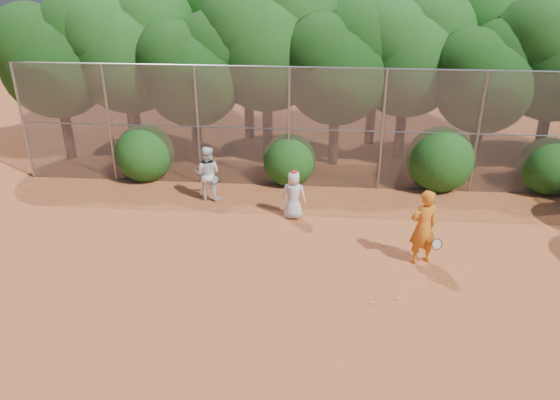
{
  "coord_description": "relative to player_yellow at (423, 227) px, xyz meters",
  "views": [
    {
      "loc": [
        0.12,
        -10.95,
        7.49
      ],
      "look_at": [
        -1.0,
        2.5,
        1.1
      ],
      "focal_mm": 35.0,
      "sensor_mm": 36.0,
      "label": 1
    }
  ],
  "objects": [
    {
      "name": "tree_3",
      "position": [
        -4.64,
        7.45,
        3.39
      ],
      "size": [
        4.89,
        4.26,
        6.7
      ],
      "color": "black",
      "rests_on": "ground"
    },
    {
      "name": "bush_3",
      "position": [
        4.79,
        4.9,
        -0.06
      ],
      "size": [
        1.9,
        1.9,
        1.9
      ],
      "primitive_type": "sphere",
      "color": "#144411",
      "rests_on": "ground"
    },
    {
      "name": "player_teen",
      "position": [
        -3.4,
        2.24,
        -0.26
      ],
      "size": [
        0.78,
        0.55,
        1.52
      ],
      "rotation": [
        0.0,
        0.0,
        3.04
      ],
      "color": "silver",
      "rests_on": "ground"
    },
    {
      "name": "ball_5",
      "position": [
        1.44,
        2.78,
        -0.98
      ],
      "size": [
        0.07,
        0.07,
        0.07
      ],
      "primitive_type": "sphere",
      "color": "yellow",
      "rests_on": "ground"
    },
    {
      "name": "ball_1",
      "position": [
        -0.2,
        2.21,
        -0.98
      ],
      "size": [
        0.07,
        0.07,
        0.07
      ],
      "primitive_type": "sphere",
      "color": "yellow",
      "rests_on": "ground"
    },
    {
      "name": "bush_1",
      "position": [
        -3.71,
        4.9,
        -0.11
      ],
      "size": [
        1.8,
        1.8,
        1.8
      ],
      "primitive_type": "sphere",
      "color": "#144411",
      "rests_on": "ground"
    },
    {
      "name": "player_white",
      "position": [
        -6.2,
        3.33,
        -0.13
      ],
      "size": [
        0.94,
        0.83,
        1.77
      ],
      "rotation": [
        0.0,
        0.0,
        3.05
      ],
      "color": "white",
      "rests_on": "ground"
    },
    {
      "name": "ball_2",
      "position": [
        -0.74,
        -1.73,
        -0.98
      ],
      "size": [
        0.07,
        0.07,
        0.07
      ],
      "primitive_type": "sphere",
      "color": "yellow",
      "rests_on": "ground"
    },
    {
      "name": "tree_2",
      "position": [
        -7.15,
        6.44,
        2.57
      ],
      "size": [
        3.99,
        3.47,
        5.47
      ],
      "color": "black",
      "rests_on": "ground"
    },
    {
      "name": "tree_6",
      "position": [
        2.84,
        6.64,
        2.46
      ],
      "size": [
        3.86,
        3.36,
        5.29
      ],
      "color": "black",
      "rests_on": "ground"
    },
    {
      "name": "ball_4",
      "position": [
        -1.34,
        -1.96,
        -0.98
      ],
      "size": [
        0.07,
        0.07,
        0.07
      ],
      "primitive_type": "sphere",
      "color": "yellow",
      "rests_on": "ground"
    },
    {
      "name": "tree_5",
      "position": [
        0.35,
        7.64,
        3.04
      ],
      "size": [
        4.51,
        3.92,
        6.17
      ],
      "color": "black",
      "rests_on": "ground"
    },
    {
      "name": "tree_4",
      "position": [
        -2.15,
        6.84,
        2.75
      ],
      "size": [
        4.19,
        3.64,
        5.73
      ],
      "color": "black",
      "rests_on": "ground"
    },
    {
      "name": "player_yellow",
      "position": [
        0.0,
        0.0,
        0.0
      ],
      "size": [
        0.95,
        0.72,
        2.02
      ],
      "rotation": [
        0.0,
        0.0,
        3.52
      ],
      "color": "orange",
      "rests_on": "ground"
    },
    {
      "name": "tree_9",
      "position": [
        -10.64,
        9.45,
        3.33
      ],
      "size": [
        4.83,
        4.2,
        6.62
      ],
      "color": "black",
      "rests_on": "ground"
    },
    {
      "name": "ball_3",
      "position": [
        0.56,
        -1.02,
        -0.98
      ],
      "size": [
        0.07,
        0.07,
        0.07
      ],
      "primitive_type": "sphere",
      "color": "yellow",
      "rests_on": "ground"
    },
    {
      "name": "bush_0",
      "position": [
        -8.71,
        4.9,
        -0.01
      ],
      "size": [
        2.0,
        2.0,
        2.0
      ],
      "primitive_type": "sphere",
      "color": "#144411",
      "rests_on": "ground"
    },
    {
      "name": "tree_11",
      "position": [
        -0.65,
        9.24,
        3.15
      ],
      "size": [
        4.64,
        4.03,
        6.35
      ],
      "color": "black",
      "rests_on": "ground"
    },
    {
      "name": "tree_0",
      "position": [
        -12.15,
        6.64,
        2.92
      ],
      "size": [
        4.38,
        3.81,
        6.0
      ],
      "color": "black",
      "rests_on": "ground"
    },
    {
      "name": "bush_2",
      "position": [
        1.29,
        4.9,
        0.09
      ],
      "size": [
        2.2,
        2.2,
        2.2
      ],
      "primitive_type": "sphere",
      "color": "#144411",
      "rests_on": "ground"
    },
    {
      "name": "ground",
      "position": [
        -2.71,
        -1.4,
        -1.01
      ],
      "size": [
        80.0,
        80.0,
        0.0
      ],
      "primitive_type": "plane",
      "color": "#A44B25",
      "rests_on": "ground"
    },
    {
      "name": "tree_1",
      "position": [
        -9.65,
        7.14,
        3.15
      ],
      "size": [
        4.64,
        4.03,
        6.35
      ],
      "color": "black",
      "rests_on": "ground"
    },
    {
      "name": "ball_0",
      "position": [
        -0.87,
        0.73,
        -0.98
      ],
      "size": [
        0.07,
        0.07,
        0.07
      ],
      "primitive_type": "sphere",
      "color": "yellow",
      "rests_on": "ground"
    },
    {
      "name": "fence_back",
      "position": [
        -2.82,
        4.6,
        1.04
      ],
      "size": [
        20.05,
        0.09,
        4.03
      ],
      "color": "gray",
      "rests_on": "ground"
    },
    {
      "name": "tree_12",
      "position": [
        3.86,
        9.85,
        3.5
      ],
      "size": [
        5.02,
        4.37,
        6.88
      ],
      "color": "black",
      "rests_on": "ground"
    },
    {
      "name": "tree_10",
      "position": [
        -5.64,
        9.65,
        3.62
      ],
      "size": [
        5.15,
        4.48,
        7.06
      ],
      "color": "black",
      "rests_on": "ground"
    }
  ]
}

